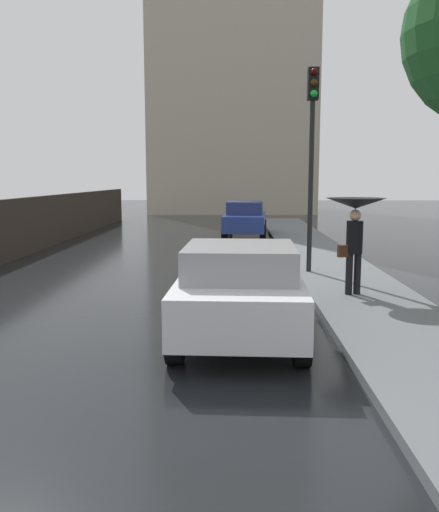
{
  "coord_description": "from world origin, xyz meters",
  "views": [
    {
      "loc": [
        2.48,
        -1.81,
        2.45
      ],
      "look_at": [
        2.2,
        7.96,
        1.05
      ],
      "focal_mm": 38.08,
      "sensor_mm": 36.0,
      "label": 1
    }
  ],
  "objects": [
    {
      "name": "traffic_light",
      "position": [
        4.34,
        11.63,
        3.51
      ],
      "size": [
        0.26,
        0.39,
        4.92
      ],
      "color": "black",
      "rests_on": "sidewalk_strip"
    },
    {
      "name": "pedestrian_with_umbrella_near",
      "position": [
        4.85,
        8.96,
        1.72
      ],
      "size": [
        1.17,
        1.17,
        1.93
      ],
      "rotation": [
        0.0,
        0.0,
        0.25
      ],
      "color": "black",
      "rests_on": "sidewalk_strip"
    },
    {
      "name": "car_blue_near_kerb",
      "position": [
        2.91,
        20.69,
        0.77
      ],
      "size": [
        1.94,
        4.08,
        1.51
      ],
      "rotation": [
        0.0,
        0.0,
        -0.07
      ],
      "color": "navy",
      "rests_on": "ground"
    },
    {
      "name": "car_white_mid_road",
      "position": [
        2.56,
        6.32,
        0.77
      ],
      "size": [
        1.98,
        3.91,
        1.48
      ],
      "rotation": [
        0.0,
        0.0,
        -0.03
      ],
      "color": "silver",
      "rests_on": "ground"
    }
  ]
}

